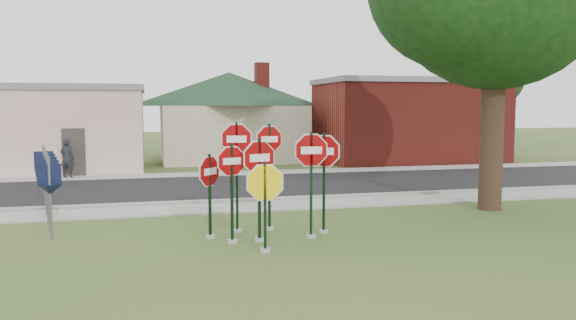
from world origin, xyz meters
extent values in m
plane|color=#314C1C|center=(0.00, 0.00, 0.00)|extent=(120.00, 120.00, 0.00)
cube|color=gray|center=(0.00, 5.50, 0.03)|extent=(60.00, 1.60, 0.06)
cube|color=black|center=(0.00, 10.00, 0.02)|extent=(60.00, 7.00, 0.04)
cube|color=gray|center=(0.00, 14.30, 0.03)|extent=(60.00, 1.60, 0.06)
cube|color=gray|center=(0.00, 6.50, 0.07)|extent=(60.00, 0.20, 0.14)
cylinder|color=gray|center=(-0.20, 1.13, 0.04)|extent=(0.24, 0.24, 0.08)
cube|color=black|center=(-0.20, 1.13, 1.22)|extent=(0.07, 0.07, 2.43)
cylinder|color=white|center=(-0.20, 1.13, 1.98)|extent=(1.08, 0.34, 1.13)
cylinder|color=#7E0406|center=(-0.20, 1.13, 1.98)|extent=(1.01, 0.32, 1.04)
cube|color=white|center=(-0.20, 1.13, 1.98)|extent=(0.50, 0.16, 0.18)
cylinder|color=gray|center=(-0.27, 0.15, 0.04)|extent=(0.24, 0.24, 0.08)
cube|color=black|center=(-0.27, 0.15, 0.99)|extent=(0.07, 0.06, 1.98)
cylinder|color=white|center=(-0.27, 0.15, 1.53)|extent=(1.12, 0.16, 1.13)
cylinder|color=yellow|center=(-0.27, 0.15, 1.53)|extent=(1.04, 0.16, 1.04)
cylinder|color=gray|center=(-0.85, 1.14, 0.04)|extent=(0.24, 0.24, 0.08)
cube|color=black|center=(-0.85, 1.14, 1.16)|extent=(0.07, 0.06, 2.31)
cylinder|color=white|center=(-0.85, 1.14, 1.92)|extent=(0.94, 0.26, 0.97)
cylinder|color=#7E0406|center=(-0.85, 1.14, 1.92)|extent=(0.87, 0.25, 0.89)
cube|color=white|center=(-0.85, 1.14, 1.92)|extent=(0.43, 0.12, 0.15)
cylinder|color=gray|center=(1.07, 1.19, 0.04)|extent=(0.24, 0.24, 0.08)
cube|color=black|center=(1.07, 1.19, 1.29)|extent=(0.06, 0.06, 2.57)
cylinder|color=white|center=(1.07, 1.19, 2.13)|extent=(1.11, 0.12, 1.11)
cylinder|color=#7E0406|center=(1.07, 1.19, 2.13)|extent=(1.03, 0.12, 1.03)
cube|color=white|center=(1.07, 1.19, 2.13)|extent=(0.51, 0.06, 0.18)
cylinder|color=gray|center=(0.28, 2.29, 0.04)|extent=(0.24, 0.24, 0.08)
cube|color=black|center=(0.28, 2.29, 1.37)|extent=(0.07, 0.06, 2.73)
cylinder|color=white|center=(0.28, 2.29, 2.34)|extent=(0.95, 0.19, 0.97)
cylinder|color=#7E0406|center=(0.28, 2.29, 2.34)|extent=(0.88, 0.18, 0.89)
cube|color=white|center=(0.28, 2.29, 2.34)|extent=(0.44, 0.09, 0.15)
cylinder|color=gray|center=(-0.57, 2.20, 0.04)|extent=(0.24, 0.24, 0.08)
cube|color=black|center=(-0.57, 2.20, 1.40)|extent=(0.07, 0.06, 2.79)
cylinder|color=white|center=(-0.57, 2.20, 2.36)|extent=(1.06, 0.20, 1.07)
cylinder|color=#7E0406|center=(-0.57, 2.20, 2.36)|extent=(0.98, 0.19, 1.00)
cube|color=white|center=(-0.57, 2.20, 2.36)|extent=(0.49, 0.09, 0.17)
cylinder|color=gray|center=(1.52, 1.59, 0.04)|extent=(0.24, 0.24, 0.08)
cube|color=black|center=(1.52, 1.59, 1.26)|extent=(0.08, 0.08, 2.52)
cylinder|color=white|center=(1.52, 1.59, 2.07)|extent=(0.94, 0.64, 1.12)
cylinder|color=#7E0406|center=(1.52, 1.59, 2.07)|extent=(0.87, 0.60, 1.04)
cube|color=white|center=(1.52, 1.59, 2.07)|extent=(0.43, 0.30, 0.18)
cylinder|color=gray|center=(-1.30, 1.74, 0.04)|extent=(0.24, 0.24, 0.08)
cube|color=black|center=(-1.30, 1.74, 1.02)|extent=(0.08, 0.08, 2.04)
cylinder|color=white|center=(-1.30, 1.74, 1.63)|extent=(0.72, 0.76, 1.03)
cylinder|color=#7E0406|center=(-1.30, 1.74, 1.63)|extent=(0.67, 0.71, 0.96)
cube|color=white|center=(-1.30, 1.74, 1.63)|extent=(0.33, 0.35, 0.16)
cube|color=#59595E|center=(-5.00, 2.50, 1.00)|extent=(0.05, 0.05, 2.00)
cube|color=black|center=(-5.00, 2.50, 1.55)|extent=(0.55, 0.13, 0.55)
cone|color=black|center=(-5.00, 2.50, 1.20)|extent=(0.65, 0.65, 0.25)
cube|color=#59595E|center=(-5.20, 3.50, 1.00)|extent=(0.05, 0.05, 2.00)
cube|color=black|center=(-5.20, 3.50, 1.55)|extent=(0.55, 0.09, 0.55)
cone|color=black|center=(-5.20, 3.50, 1.20)|extent=(0.62, 0.62, 0.25)
cube|color=#59595E|center=(-5.40, 4.50, 1.00)|extent=(0.05, 0.05, 2.00)
cube|color=black|center=(-5.40, 4.50, 1.55)|extent=(0.55, 0.05, 0.55)
cone|color=black|center=(-5.40, 4.50, 1.20)|extent=(0.58, 0.58, 0.25)
cube|color=#59595E|center=(-5.60, 5.50, 1.00)|extent=(0.05, 0.05, 2.00)
cube|color=black|center=(-5.60, 5.50, 1.55)|extent=(0.55, 0.05, 0.55)
cone|color=black|center=(-5.60, 5.50, 1.20)|extent=(0.58, 0.58, 0.25)
cube|color=#59595E|center=(-5.80, 6.50, 1.00)|extent=(0.05, 0.05, 2.00)
cube|color=black|center=(-5.80, 6.50, 1.55)|extent=(0.55, 0.09, 0.55)
cone|color=black|center=(-5.80, 6.50, 1.20)|extent=(0.62, 0.62, 0.25)
cube|color=beige|center=(-9.00, 18.00, 2.00)|extent=(12.00, 6.00, 4.00)
cube|color=slate|center=(-9.00, 18.00, 4.05)|extent=(12.20, 6.20, 0.30)
cube|color=#332D28|center=(-6.00, 15.02, 1.10)|extent=(1.00, 0.10, 2.20)
cube|color=beige|center=(2.00, 22.00, 1.60)|extent=(8.00, 8.00, 3.20)
pyramid|color=black|center=(2.00, 22.00, 5.20)|extent=(11.60, 11.60, 2.00)
cube|color=maroon|center=(4.00, 22.00, 5.00)|extent=(0.80, 0.80, 1.60)
cube|color=maroon|center=(12.00, 18.50, 2.25)|extent=(10.00, 6.00, 4.50)
cube|color=slate|center=(12.00, 18.50, 4.60)|extent=(10.20, 6.20, 0.30)
cube|color=white|center=(10.00, 15.55, 2.60)|extent=(2.00, 0.08, 0.90)
cylinder|color=black|center=(7.50, 3.50, 2.75)|extent=(0.70, 0.70, 5.50)
cylinder|color=black|center=(22.00, 26.00, 2.00)|extent=(0.50, 0.50, 4.00)
sphere|color=black|center=(22.00, 26.00, 5.60)|extent=(5.60, 5.60, 5.60)
imported|color=black|center=(-6.21, 14.42, 0.92)|extent=(0.73, 0.60, 1.73)
camera|label=1|loc=(-2.67, -11.65, 3.18)|focal=35.00mm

